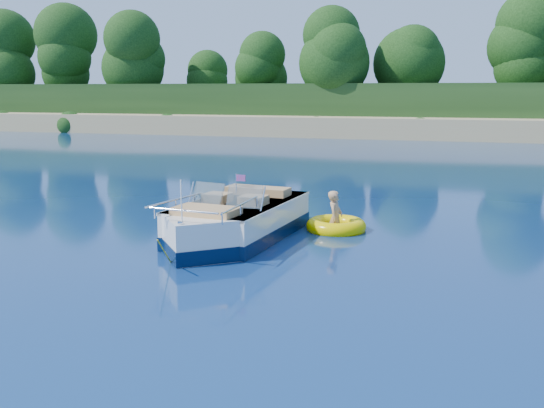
{
  "coord_description": "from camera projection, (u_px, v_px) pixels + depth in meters",
  "views": [
    {
      "loc": [
        2.0,
        -9.48,
        3.5
      ],
      "look_at": [
        -1.93,
        3.99,
        0.85
      ],
      "focal_mm": 40.0,
      "sensor_mm": 36.0,
      "label": 1
    }
  ],
  "objects": [
    {
      "name": "shoreline",
      "position": [
        432.0,
        112.0,
        70.13
      ],
      "size": [
        170.0,
        59.0,
        6.0
      ],
      "color": "tan",
      "rests_on": "ground"
    },
    {
      "name": "motorboat",
      "position": [
        233.0,
        224.0,
        14.24
      ],
      "size": [
        2.57,
        5.95,
        1.98
      ],
      "rotation": [
        0.0,
        0.0,
        -0.12
      ],
      "color": "white",
      "rests_on": "ground"
    },
    {
      "name": "ground",
      "position": [
        316.0,
        302.0,
        10.15
      ],
      "size": [
        160.0,
        160.0,
        0.0
      ],
      "primitive_type": "plane",
      "color": "#0B1A4D",
      "rests_on": "ground"
    },
    {
      "name": "treeline",
      "position": [
        427.0,
        63.0,
        47.8
      ],
      "size": [
        150.0,
        7.12,
        8.19
      ],
      "color": "#321F10",
      "rests_on": "ground"
    },
    {
      "name": "tow_tube",
      "position": [
        336.0,
        226.0,
        15.33
      ],
      "size": [
        1.98,
        1.98,
        0.4
      ],
      "rotation": [
        0.0,
        0.0,
        -0.38
      ],
      "color": "#FFD700",
      "rests_on": "ground"
    },
    {
      "name": "boy",
      "position": [
        335.0,
        231.0,
        15.26
      ],
      "size": [
        0.37,
        0.79,
        1.53
      ],
      "primitive_type": "imported",
      "rotation": [
        0.0,
        -0.17,
        1.54
      ],
      "color": "tan",
      "rests_on": "ground"
    }
  ]
}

